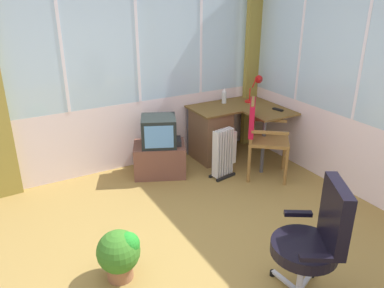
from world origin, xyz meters
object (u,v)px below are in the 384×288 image
(tv_remote, at_px, (278,110))
(potted_plant, at_px, (120,253))
(office_chair, at_px, (317,237))
(tv_on_stand, at_px, (160,149))
(wooden_armchair, at_px, (259,129))
(space_heater, at_px, (225,153))
(desk_lamp, at_px, (257,85))
(desk, at_px, (214,132))
(spray_bottle, at_px, (224,96))

(tv_remote, height_order, potted_plant, tv_remote)
(office_chair, xyz_separation_m, tv_on_stand, (-0.12, 2.50, -0.22))
(office_chair, bearing_deg, potted_plant, 142.64)
(wooden_armchair, height_order, office_chair, office_chair)
(space_heater, bearing_deg, desk_lamp, 30.47)
(tv_on_stand, height_order, space_heater, tv_on_stand)
(wooden_armchair, bearing_deg, office_chair, -116.70)
(space_heater, bearing_deg, tv_on_stand, 146.44)
(desk_lamp, relative_size, wooden_armchair, 0.39)
(tv_remote, relative_size, tv_on_stand, 0.20)
(desk, xyz_separation_m, desk_lamp, (0.67, -0.03, 0.58))
(desk_lamp, bearing_deg, tv_on_stand, -178.30)
(wooden_armchair, distance_m, space_heater, 0.52)
(tv_remote, bearing_deg, desk, 131.97)
(tv_on_stand, relative_size, potted_plant, 1.73)
(spray_bottle, relative_size, wooden_armchair, 0.22)
(desk_lamp, xyz_separation_m, space_heater, (-0.84, -0.50, -0.65))
(spray_bottle, distance_m, space_heater, 0.95)
(spray_bottle, relative_size, potted_plant, 0.49)
(tv_remote, relative_size, wooden_armchair, 0.15)
(tv_remote, distance_m, spray_bottle, 0.77)
(space_heater, distance_m, potted_plant, 2.10)
(desk, relative_size, office_chair, 1.15)
(desk_lamp, bearing_deg, potted_plant, -148.20)
(tv_remote, distance_m, potted_plant, 2.93)
(tv_on_stand, bearing_deg, tv_remote, -14.39)
(desk, height_order, tv_on_stand, tv_on_stand)
(desk_lamp, bearing_deg, wooden_armchair, -124.79)
(tv_on_stand, bearing_deg, office_chair, -87.31)
(office_chair, height_order, potted_plant, office_chair)
(office_chair, distance_m, space_heater, 2.14)
(desk, xyz_separation_m, spray_bottle, (0.25, 0.15, 0.43))
(office_chair, bearing_deg, desk, 73.98)
(potted_plant, bearing_deg, spray_bottle, 39.39)
(spray_bottle, height_order, wooden_armchair, wooden_armchair)
(tv_on_stand, distance_m, potted_plant, 1.92)
(spray_bottle, xyz_separation_m, office_chair, (-0.99, -2.73, -0.26))
(desk, bearing_deg, tv_on_stand, -174.86)
(wooden_armchair, bearing_deg, tv_remote, 25.22)
(spray_bottle, bearing_deg, office_chair, -109.96)
(wooden_armchair, bearing_deg, spray_bottle, 86.78)
(tv_remote, xyz_separation_m, potted_plant, (-2.63, -1.18, -0.48))
(desk, relative_size, potted_plant, 2.60)
(tv_remote, xyz_separation_m, space_heater, (-0.86, -0.06, -0.41))
(desk_lamp, height_order, tv_on_stand, desk_lamp)
(tv_remote, bearing_deg, potted_plant, -169.36)
(tv_remote, height_order, space_heater, tv_remote)
(desk_lamp, bearing_deg, desk, 177.26)
(tv_remote, height_order, tv_on_stand, tv_on_stand)
(tv_remote, bearing_deg, wooden_armchair, -168.27)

